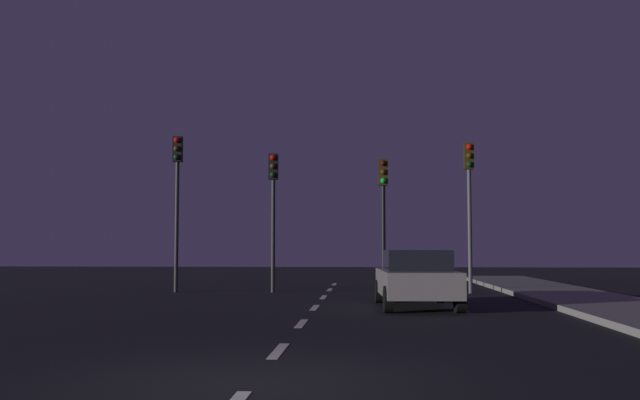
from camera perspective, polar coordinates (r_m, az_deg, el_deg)
name	(u,v)px	position (r m, az deg, el deg)	size (l,w,h in m)	color
ground_plane	(304,321)	(15.22, -1.30, -9.71)	(80.00, 80.00, 0.00)	black
lane_stripe_second	(279,351)	(10.88, -3.37, -12.05)	(0.16, 1.60, 0.01)	silver
lane_stripe_third	(301,323)	(14.63, -1.51, -9.93)	(0.16, 1.60, 0.01)	silver
lane_stripe_fourth	(315,307)	(18.40, -0.42, -8.67)	(0.16, 1.60, 0.01)	silver
lane_stripe_fifth	(324,297)	(22.18, 0.29, -7.84)	(0.16, 1.60, 0.01)	silver
lane_stripe_sixth	(330,290)	(25.96, 0.79, -7.25)	(0.16, 1.60, 0.01)	silver
lane_stripe_seventh	(334,284)	(29.75, 1.16, -6.81)	(0.16, 1.60, 0.01)	silver
traffic_signal_far_left	(177,183)	(25.18, -11.47, 1.32)	(0.32, 0.38, 5.44)	#2D2D30
traffic_signal_center_left	(273,195)	(24.48, -3.80, 0.43)	(0.32, 0.38, 4.80)	#2D2D30
traffic_signal_center_right	(383,198)	(24.27, 5.14, 0.13)	(0.32, 0.38, 4.57)	black
traffic_signal_far_right	(469,188)	(24.54, 11.97, 0.96)	(0.32, 0.38, 5.11)	#4C4C51
car_stopped_ahead	(416,278)	(18.49, 7.78, -6.27)	(2.10, 4.24, 1.48)	gray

